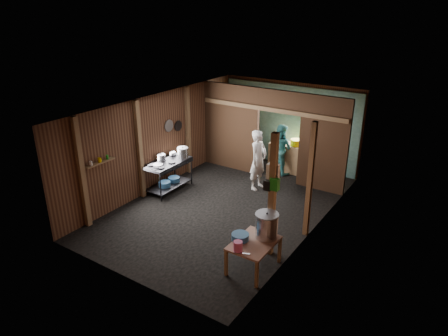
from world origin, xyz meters
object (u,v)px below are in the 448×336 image
Objects in this scene: gas_range at (168,176)px; cook at (258,160)px; pink_bucket at (238,246)px; stock_pot at (267,226)px; prep_table at (254,255)px; yellow_tub at (296,142)px; stove_pot_large at (183,153)px.

cook is at bearing 36.26° from gas_range.
pink_bucket is 4.03m from cook.
gas_range is at bearing 158.12° from stock_pot.
yellow_tub is (-1.35, 4.90, 0.65)m from prep_table.
pink_bucket is at bearing -104.34° from prep_table.
prep_table is at bearing -74.61° from yellow_tub.
cook is (-0.38, -1.62, -0.11)m from yellow_tub.
gas_range is 0.85× the size of cook.
pink_bucket is at bearing -76.82° from yellow_tub.
yellow_tub is (2.36, 3.07, 0.53)m from gas_range.
gas_range is at bearing 148.18° from pink_bucket.
stove_pot_large is at bearing 151.26° from stock_pot.
yellow_tub reaches higher than pink_bucket.
stove_pot_large reaches higher than stock_pot.
gas_range is 4.51× the size of stove_pot_large.
prep_table is at bearing -26.19° from gas_range.
gas_range is 4.13m from stock_pot.
stock_pot reaches higher than pink_bucket.
pink_bucket reaches higher than prep_table.
prep_table is 0.62m from stock_pot.
pink_bucket is (3.60, -2.24, 0.27)m from gas_range.
stove_pot_large is 3.40m from yellow_tub.
cook reaches higher than stove_pot_large.
stove_pot_large is 0.94× the size of yellow_tub.
cook is at bearing 121.52° from stock_pot.
gas_range is 3.91m from yellow_tub.
stock_pot is 0.75m from pink_bucket.
cook reaches higher than gas_range.
gas_range reaches higher than prep_table.
prep_table is 4.27m from stove_pot_large.
cook is at bearing 117.79° from prep_table.
stock_pot is (0.10, 0.29, 0.54)m from prep_table.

